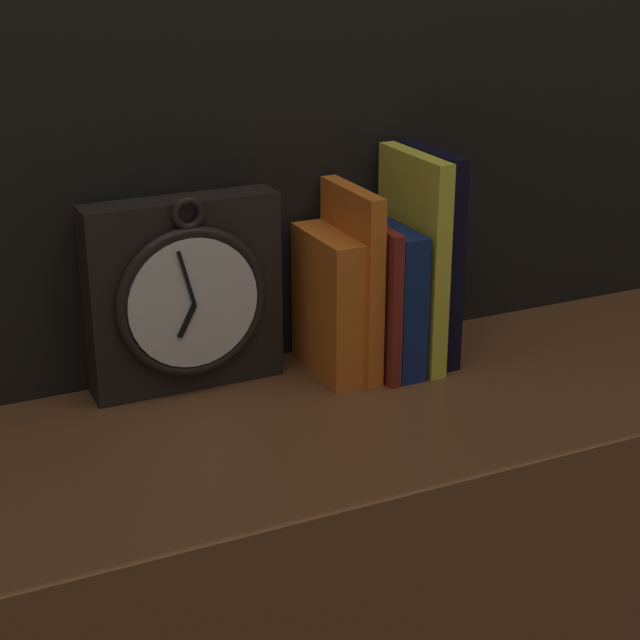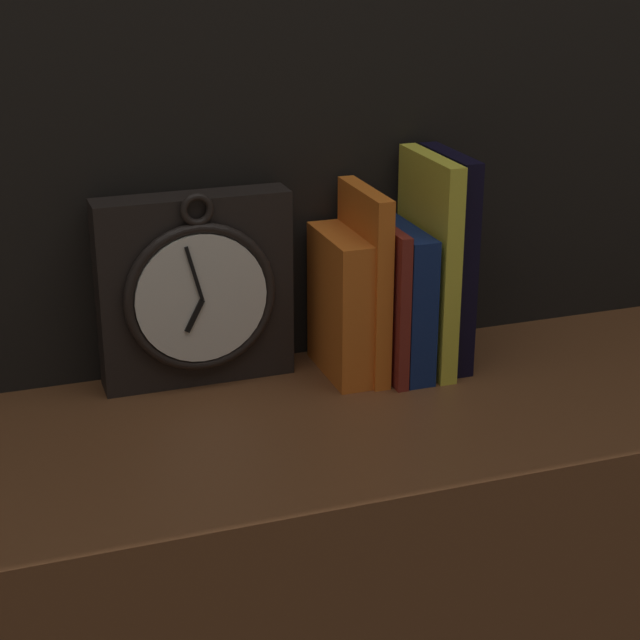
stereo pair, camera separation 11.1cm
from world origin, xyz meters
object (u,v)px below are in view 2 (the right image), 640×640
Objects in this scene: clock at (196,291)px; book_slot2_maroon at (382,298)px; book_slot3_navy at (401,298)px; book_slot1_orange at (364,282)px; book_slot5_black at (446,259)px; book_slot4_yellow at (428,263)px; book_slot0_orange at (340,305)px.

clock is 1.27× the size of book_slot2_maroon.
book_slot3_navy is (0.02, 0.00, -0.00)m from book_slot2_maroon.
book_slot1_orange reaches higher than book_slot2_maroon.
book_slot5_black is at bearing 0.64° from book_slot1_orange.
book_slot4_yellow reaches higher than book_slot3_navy.
book_slot0_orange is 0.14m from book_slot5_black.
book_slot3_navy is (0.24, -0.04, -0.02)m from clock.
book_slot3_navy reaches higher than book_slot0_orange.
book_slot2_maroon reaches higher than book_slot3_navy.
book_slot2_maroon is 0.09m from book_slot5_black.
book_slot5_black is (0.10, 0.00, 0.02)m from book_slot1_orange.
book_slot2_maroon is 0.07m from book_slot4_yellow.
book_slot1_orange is at bearing 173.93° from book_slot3_navy.
book_slot4_yellow is 1.00× the size of book_slot5_black.
book_slot1_orange is at bearing -179.36° from book_slot5_black.
clock reaches higher than book_slot2_maroon.
book_slot4_yellow is 0.03m from book_slot5_black.
book_slot1_orange is 1.28× the size of book_slot3_navy.
book_slot0_orange is at bearing 174.46° from book_slot3_navy.
book_slot0_orange is 0.12m from book_slot4_yellow.
book_slot2_maroon is (0.02, -0.01, -0.02)m from book_slot1_orange.
book_slot4_yellow is at bearing -4.15° from book_slot0_orange.
clock reaches higher than book_slot0_orange.
clock is at bearing 173.39° from book_slot5_black.
book_slot3_navy is at bearing -5.54° from book_slot0_orange.
clock is 1.04× the size of book_slot1_orange.
clock is at bearing 169.07° from book_slot2_maroon.
book_slot1_orange is at bearing -10.50° from clock.
book_slot5_black is (0.13, -0.00, 0.04)m from book_slot0_orange.
clock is 0.19m from book_slot1_orange.
book_slot5_black is at bearing 4.54° from book_slot2_maroon.
book_slot2_maroon is at bearing -178.47° from book_slot3_navy.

